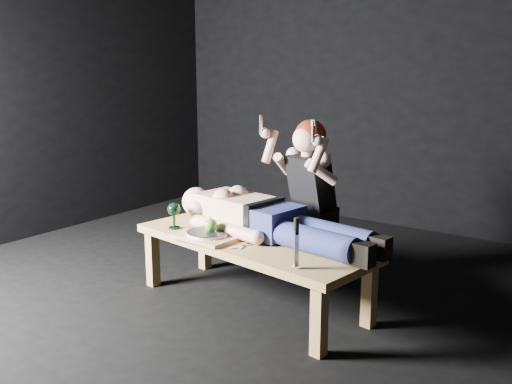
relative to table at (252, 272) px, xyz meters
The scene contains 13 objects.
ground 0.26m from the table, 118.39° to the right, with size 5.00×5.00×0.00m, color black.
back_wall 2.71m from the table, 91.41° to the left, with size 5.00×5.00×0.00m, color black.
table is the anchor object (origin of this frame).
lying_man 0.39m from the table, 60.32° to the left, with size 1.71×0.52×0.27m, color #DCAA8E, non-canonical shape.
kneeling_woman 0.75m from the table, 78.14° to the left, with size 0.65×0.73×1.22m, color black, non-canonical shape.
serving_tray 0.37m from the table, 146.62° to the right, with size 0.40×0.29×0.02m, color tan.
plate 0.39m from the table, 146.62° to the right, with size 0.27×0.27×0.02m, color white.
apple 0.41m from the table, 146.02° to the right, with size 0.09×0.09×0.09m, color #3C8E22.
goblet 0.66m from the table, 168.46° to the right, with size 0.09×0.09×0.18m, color black, non-canonical shape.
fork_flat 0.49m from the table, 158.43° to the right, with size 0.02×0.17×0.01m, color #B2B2B7.
knife_flat 0.29m from the table, 73.72° to the right, with size 0.02×0.17×0.01m, color #B2B2B7.
spoon_flat 0.27m from the table, 70.86° to the right, with size 0.02×0.17×0.01m, color #B2B2B7.
carving_knife 0.71m from the table, 30.38° to the right, with size 0.04×0.04×0.29m, color #B2B2B7, non-canonical shape.
Camera 1 is at (2.12, -2.72, 1.53)m, focal length 39.67 mm.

